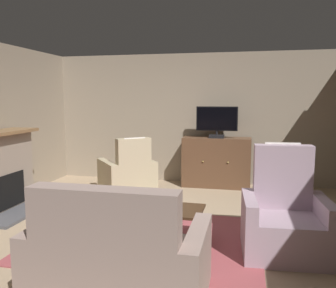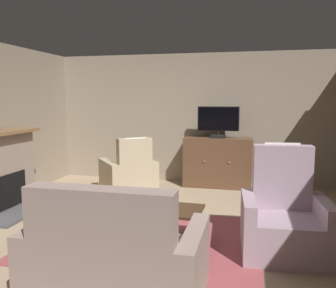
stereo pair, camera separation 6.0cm
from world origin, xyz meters
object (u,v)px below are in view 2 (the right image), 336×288
at_px(folded_newspaper, 164,209).
at_px(armchair_beside_cabinet, 284,221).
at_px(tv_remote, 157,209).
at_px(cat, 66,217).
at_px(fireplace, 1,173).
at_px(coffee_table, 158,211).
at_px(potted_plant_leafy_by_curtain, 296,170).
at_px(armchair_angled_to_table, 129,176).
at_px(television, 218,121).
at_px(tv_cabinet, 218,163).
at_px(sofa_floral, 116,262).

distance_m(folded_newspaper, armchair_beside_cabinet, 1.36).
distance_m(tv_remote, armchair_beside_cabinet, 1.44).
xyz_separation_m(armchair_beside_cabinet, cat, (-2.85, 0.33, -0.28)).
xyz_separation_m(fireplace, coffee_table, (2.65, -0.63, -0.21)).
distance_m(coffee_table, potted_plant_leafy_by_curtain, 2.97).
bearing_deg(armchair_angled_to_table, cat, -100.70).
distance_m(television, coffee_table, 3.00).
distance_m(tv_cabinet, armchair_angled_to_table, 1.76).
bearing_deg(cat, sofa_floral, -49.76).
relative_size(fireplace, coffee_table, 1.33).
bearing_deg(coffee_table, cat, 167.41).
height_order(television, potted_plant_leafy_by_curtain, television).
bearing_deg(tv_remote, sofa_floral, 98.86).
bearing_deg(armchair_angled_to_table, sofa_floral, -72.42).
height_order(sofa_floral, potted_plant_leafy_by_curtain, sofa_floral).
distance_m(tv_remote, potted_plant_leafy_by_curtain, 3.05).
bearing_deg(armchair_angled_to_table, potted_plant_leafy_by_curtain, 5.97).
xyz_separation_m(tv_cabinet, tv_remote, (-0.44, -2.98, -0.03)).
height_order(folded_newspaper, armchair_beside_cabinet, armchair_beside_cabinet).
xyz_separation_m(fireplace, cat, (1.25, -0.32, -0.49)).
bearing_deg(coffee_table, tv_remote, -83.63).
height_order(television, armchair_angled_to_table, television).
bearing_deg(folded_newspaper, coffee_table, 139.17).
bearing_deg(television, sofa_floral, -96.50).
xyz_separation_m(coffee_table, cat, (-1.40, 0.31, -0.28)).
relative_size(fireplace, sofa_floral, 0.97).
bearing_deg(tv_remote, coffee_table, -73.23).
relative_size(sofa_floral, cat, 2.66).
bearing_deg(cat, coffee_table, -12.59).
xyz_separation_m(television, sofa_floral, (-0.47, -4.14, -0.95)).
xyz_separation_m(armchair_angled_to_table, cat, (-0.32, -1.71, -0.23)).
xyz_separation_m(tv_cabinet, cat, (-1.85, -2.56, -0.37)).
bearing_deg(armchair_beside_cabinet, potted_plant_leafy_by_curtain, 80.55).
relative_size(coffee_table, potted_plant_leafy_by_curtain, 1.36).
bearing_deg(fireplace, television, 35.20).
bearing_deg(folded_newspaper, sofa_floral, -107.92).
distance_m(armchair_beside_cabinet, armchair_angled_to_table, 3.25).
bearing_deg(tv_remote, television, -88.12).
bearing_deg(television, folded_newspaper, -97.21).
distance_m(television, potted_plant_leafy_by_curtain, 1.67).
xyz_separation_m(coffee_table, armchair_angled_to_table, (-1.08, 2.02, -0.05)).
height_order(coffee_table, folded_newspaper, folded_newspaper).
bearing_deg(armchair_beside_cabinet, coffee_table, 179.35).
relative_size(television, folded_newspaper, 2.62).
bearing_deg(cat, tv_cabinet, 54.09).
relative_size(tv_remote, sofa_floral, 0.12).
relative_size(television, potted_plant_leafy_by_curtain, 0.99).
relative_size(coffee_table, folded_newspaper, 3.59).
height_order(tv_cabinet, cat, tv_cabinet).
xyz_separation_m(television, armchair_beside_cabinet, (1.00, -2.84, -0.92)).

